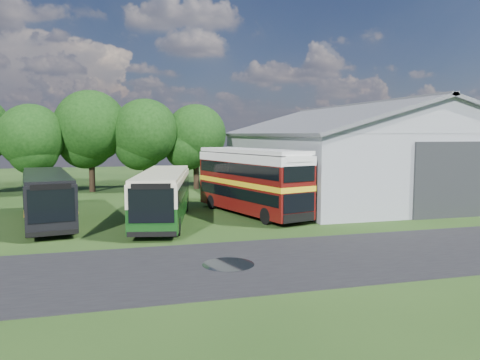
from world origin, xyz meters
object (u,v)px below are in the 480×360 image
object	(u,v)px
bus_green_single	(163,195)
storage_shed	(356,149)
bus_dark_single	(47,197)
bus_maroon_double	(251,182)

from	to	relation	value
bus_green_single	storage_shed	bearing A→B (deg)	37.29
storage_shed	bus_dark_single	distance (m)	26.14
bus_dark_single	storage_shed	bearing A→B (deg)	6.25
bus_maroon_double	bus_green_single	bearing A→B (deg)	175.63
storage_shed	bus_green_single	world-z (taller)	storage_shed
bus_maroon_double	storage_shed	bearing A→B (deg)	15.34
storage_shed	bus_maroon_double	world-z (taller)	storage_shed
bus_green_single	bus_dark_single	world-z (taller)	bus_green_single
bus_green_single	bus_dark_single	size ratio (longest dim) A/B	1.02
bus_maroon_double	bus_dark_single	size ratio (longest dim) A/B	0.93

